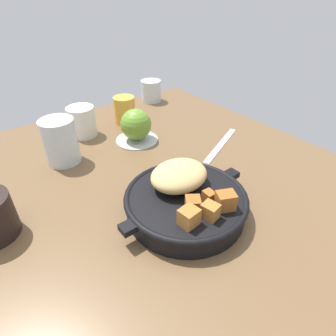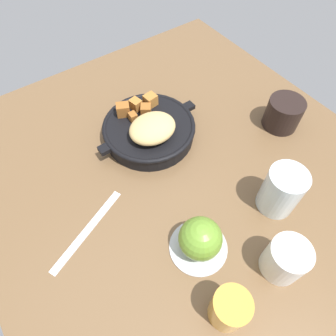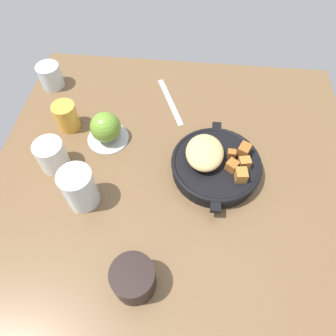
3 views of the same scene
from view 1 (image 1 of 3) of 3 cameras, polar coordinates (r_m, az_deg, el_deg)
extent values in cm
cube|color=brown|center=(61.48, -3.36, -4.56)|extent=(90.30, 95.79, 2.40)
cylinder|color=black|center=(53.13, 3.58, -7.30)|extent=(22.16, 22.16, 4.18)
torus|color=black|center=(51.98, 3.65, -5.85)|extent=(22.91, 22.91, 1.20)
cube|color=black|center=(59.41, 12.69, -1.29)|extent=(2.64, 2.40, 1.20)
cube|color=black|center=(47.07, -8.07, -11.95)|extent=(2.64, 2.40, 1.20)
ellipsoid|color=tan|center=(52.77, 2.25, -1.50)|extent=(11.30, 9.43, 4.56)
cube|color=#A86B2D|center=(47.12, 8.63, -8.60)|extent=(2.83, 3.11, 2.68)
cube|color=#935623|center=(49.06, 11.61, -6.55)|extent=(3.98, 3.69, 3.18)
cube|color=#935623|center=(48.08, 5.08, -7.36)|extent=(3.54, 3.54, 2.53)
cube|color=#A86B2D|center=(45.50, 4.26, -9.87)|extent=(3.28, 3.04, 2.97)
cube|color=#935623|center=(50.33, 8.29, -5.74)|extent=(1.86, 2.18, 2.07)
cylinder|color=#B7BABF|center=(78.27, -6.31, 5.83)|extent=(11.60, 11.60, 0.60)
sphere|color=olive|center=(76.27, -6.52, 8.77)|extent=(8.31, 8.31, 8.31)
cube|color=silver|center=(76.80, 10.67, 4.73)|extent=(19.67, 9.75, 0.36)
cylinder|color=silver|center=(104.11, -3.45, 15.35)|extent=(7.09, 7.09, 7.36)
cylinder|color=gold|center=(87.74, -8.79, 11.56)|extent=(6.40, 6.40, 8.04)
cylinder|color=silver|center=(82.40, -17.05, 8.99)|extent=(7.45, 7.45, 8.29)
cylinder|color=silver|center=(70.72, -20.98, 5.07)|extent=(7.90, 7.90, 10.86)
camera|label=2|loc=(0.92, -3.07, 46.85)|focal=31.58mm
camera|label=3|loc=(0.51, -91.70, 43.10)|focal=32.46mm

